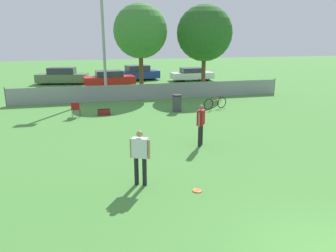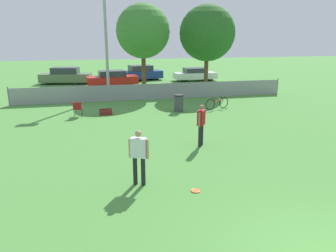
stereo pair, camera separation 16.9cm
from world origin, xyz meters
name	(u,v)px [view 2 (the right image)]	position (x,y,z in m)	size (l,w,h in m)	color
fence_backline	(156,91)	(0.00, 18.00, 0.55)	(19.08, 0.07, 1.21)	gray
light_pole	(106,32)	(-3.14, 19.67, 4.59)	(0.90, 0.36, 7.69)	#9E9EA3
tree_near_pole	(143,31)	(-0.39, 20.53, 4.63)	(3.96, 3.96, 6.63)	brown
tree_far_right	(207,33)	(4.55, 20.34, 4.50)	(4.27, 4.27, 6.65)	brown
player_defender_red	(201,122)	(-0.22, 7.67, 0.98)	(0.44, 0.51, 1.68)	black
player_receiver_white	(139,154)	(-3.18, 4.66, 0.98)	(0.56, 0.39, 1.68)	black
frisbee_disc	(196,191)	(-1.68, 3.84, 0.01)	(0.28, 0.28, 0.03)	#E5591E
folding_chair_sideline	(78,108)	(-5.17, 13.92, 0.48)	(0.50, 0.51, 0.83)	#333338
bicycle_sideline	(217,103)	(3.00, 13.97, 0.36)	(1.67, 0.64, 0.74)	black
trash_bin	(179,103)	(0.57, 13.92, 0.50)	(0.56, 0.56, 0.99)	#3F3F44
gear_bag_sideline	(106,112)	(-3.66, 14.06, 0.16)	(0.70, 0.38, 0.34)	maroon
parked_car_olive	(66,76)	(-6.58, 27.63, 0.72)	(4.80, 2.49, 1.51)	black
parked_car_red	(112,78)	(-2.48, 25.09, 0.68)	(4.51, 2.15, 1.37)	black
parked_car_blue	(141,73)	(0.60, 28.58, 0.70)	(4.47, 2.48, 1.48)	black
parked_car_white	(195,74)	(5.78, 26.85, 0.63)	(4.17, 1.73, 1.27)	black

